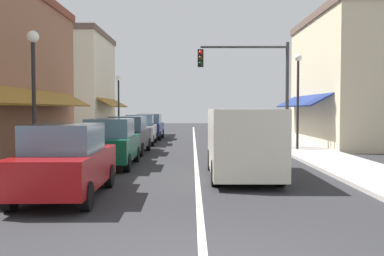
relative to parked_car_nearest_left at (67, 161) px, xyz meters
name	(u,v)px	position (x,y,z in m)	size (l,w,h in m)	color
ground_plane	(196,148)	(3.17, 13.03, -0.88)	(80.00, 80.00, 0.00)	#28282B
sidewalk_left	(95,147)	(-2.33, 13.03, -0.82)	(2.60, 56.00, 0.12)	gray
sidewalk_right	(298,147)	(8.67, 13.03, -0.82)	(2.60, 56.00, 0.12)	#A39E99
lane_center_stripe	(196,148)	(3.17, 13.03, -0.88)	(0.14, 52.00, 0.01)	silver
storefront_right_block	(363,80)	(12.94, 15.03, 2.93)	(7.26, 10.20, 7.60)	beige
storefront_far_left	(73,85)	(-6.24, 23.03, 3.08)	(6.53, 8.20, 7.90)	beige
parked_car_nearest_left	(67,161)	(0.00, 0.00, 0.00)	(1.85, 4.13, 1.77)	maroon
parked_car_second_left	(112,143)	(0.02, 5.53, 0.00)	(1.83, 4.12, 1.77)	#0F4C33
parked_car_third_left	(129,135)	(-0.04, 10.27, 0.00)	(1.84, 4.13, 1.77)	black
parked_car_far_left	(142,130)	(-0.08, 15.53, 0.00)	(1.87, 4.15, 1.77)	silver
parked_car_distant_left	(151,127)	(0.03, 19.95, 0.00)	(1.81, 4.12, 1.77)	navy
van_in_lane	(243,140)	(4.55, 3.13, 0.27)	(2.03, 5.20, 2.12)	beige
traffic_signal_mast_arm	(257,77)	(6.33, 12.20, 2.92)	(4.76, 0.50, 5.58)	#333333
street_lamp_left_near	(35,78)	(-1.80, 2.92, 2.17)	(0.36, 0.36, 4.49)	black
street_lamp_right_mid	(299,86)	(8.27, 11.21, 2.37)	(0.36, 0.36, 4.84)	black
street_lamp_left_far	(120,96)	(-1.93, 18.78, 2.10)	(0.36, 0.36, 4.36)	black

